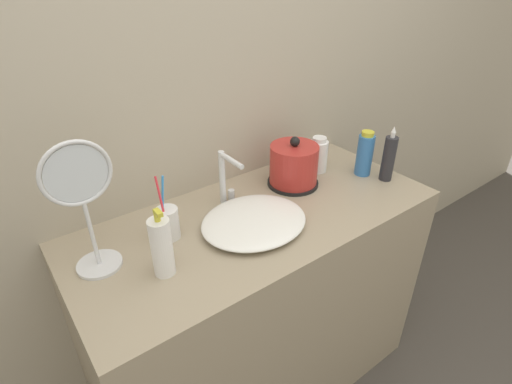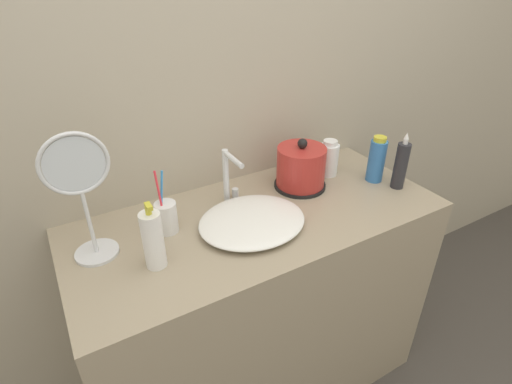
{
  "view_description": "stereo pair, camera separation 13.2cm",
  "coord_description": "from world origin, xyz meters",
  "px_view_note": "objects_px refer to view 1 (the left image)",
  "views": [
    {
      "loc": [
        -0.7,
        -0.63,
        1.66
      ],
      "look_at": [
        -0.02,
        0.29,
        0.99
      ],
      "focal_mm": 28.0,
      "sensor_mm": 36.0,
      "label": 1
    },
    {
      "loc": [
        -0.59,
        -0.7,
        1.66
      ],
      "look_at": [
        -0.02,
        0.29,
        0.99
      ],
      "focal_mm": 28.0,
      "sensor_mm": 36.0,
      "label": 2
    }
  ],
  "objects_px": {
    "faucet": "(226,176)",
    "mouthwash_bottle": "(365,154)",
    "hand_cream_bottle": "(318,155)",
    "electric_kettle": "(294,167)",
    "shampoo_bottle": "(389,158)",
    "vanity_mirror": "(83,200)",
    "toothbrush_cup": "(168,223)",
    "lotion_bottle": "(162,247)"
  },
  "relations": [
    {
      "from": "electric_kettle",
      "to": "toothbrush_cup",
      "type": "relative_size",
      "value": 0.92
    },
    {
      "from": "lotion_bottle",
      "to": "hand_cream_bottle",
      "type": "bearing_deg",
      "value": 13.91
    },
    {
      "from": "shampoo_bottle",
      "to": "vanity_mirror",
      "type": "bearing_deg",
      "value": 171.46
    },
    {
      "from": "electric_kettle",
      "to": "hand_cream_bottle",
      "type": "distance_m",
      "value": 0.16
    },
    {
      "from": "mouthwash_bottle",
      "to": "vanity_mirror",
      "type": "xyz_separation_m",
      "value": [
        -1.05,
        0.08,
        0.13
      ]
    },
    {
      "from": "shampoo_bottle",
      "to": "hand_cream_bottle",
      "type": "xyz_separation_m",
      "value": [
        -0.17,
        0.22,
        -0.02
      ]
    },
    {
      "from": "mouthwash_bottle",
      "to": "vanity_mirror",
      "type": "height_order",
      "value": "vanity_mirror"
    },
    {
      "from": "electric_kettle",
      "to": "vanity_mirror",
      "type": "bearing_deg",
      "value": -177.86
    },
    {
      "from": "shampoo_bottle",
      "to": "mouthwash_bottle",
      "type": "height_order",
      "value": "shampoo_bottle"
    },
    {
      "from": "lotion_bottle",
      "to": "hand_cream_bottle",
      "type": "xyz_separation_m",
      "value": [
        0.79,
        0.19,
        -0.02
      ]
    },
    {
      "from": "vanity_mirror",
      "to": "electric_kettle",
      "type": "bearing_deg",
      "value": 2.14
    },
    {
      "from": "hand_cream_bottle",
      "to": "toothbrush_cup",
      "type": "bearing_deg",
      "value": -175.88
    },
    {
      "from": "toothbrush_cup",
      "to": "vanity_mirror",
      "type": "height_order",
      "value": "vanity_mirror"
    },
    {
      "from": "shampoo_bottle",
      "to": "mouthwash_bottle",
      "type": "distance_m",
      "value": 0.09
    },
    {
      "from": "faucet",
      "to": "shampoo_bottle",
      "type": "distance_m",
      "value": 0.65
    },
    {
      "from": "lotion_bottle",
      "to": "vanity_mirror",
      "type": "relative_size",
      "value": 0.54
    },
    {
      "from": "electric_kettle",
      "to": "mouthwash_bottle",
      "type": "height_order",
      "value": "electric_kettle"
    },
    {
      "from": "faucet",
      "to": "mouthwash_bottle",
      "type": "distance_m",
      "value": 0.59
    },
    {
      "from": "shampoo_bottle",
      "to": "hand_cream_bottle",
      "type": "distance_m",
      "value": 0.27
    },
    {
      "from": "toothbrush_cup",
      "to": "vanity_mirror",
      "type": "bearing_deg",
      "value": -178.84
    },
    {
      "from": "lotion_bottle",
      "to": "shampoo_bottle",
      "type": "distance_m",
      "value": 0.95
    },
    {
      "from": "faucet",
      "to": "electric_kettle",
      "type": "relative_size",
      "value": 1.02
    },
    {
      "from": "faucet",
      "to": "shampoo_bottle",
      "type": "height_order",
      "value": "shampoo_bottle"
    },
    {
      "from": "lotion_bottle",
      "to": "vanity_mirror",
      "type": "distance_m",
      "value": 0.24
    },
    {
      "from": "faucet",
      "to": "mouthwash_bottle",
      "type": "xyz_separation_m",
      "value": [
        0.57,
        -0.14,
        -0.02
      ]
    },
    {
      "from": "electric_kettle",
      "to": "faucet",
      "type": "bearing_deg",
      "value": 173.59
    },
    {
      "from": "hand_cream_bottle",
      "to": "vanity_mirror",
      "type": "height_order",
      "value": "vanity_mirror"
    },
    {
      "from": "shampoo_bottle",
      "to": "hand_cream_bottle",
      "type": "relative_size",
      "value": 1.52
    },
    {
      "from": "shampoo_bottle",
      "to": "vanity_mirror",
      "type": "height_order",
      "value": "vanity_mirror"
    },
    {
      "from": "mouthwash_bottle",
      "to": "vanity_mirror",
      "type": "relative_size",
      "value": 0.47
    },
    {
      "from": "electric_kettle",
      "to": "vanity_mirror",
      "type": "distance_m",
      "value": 0.78
    },
    {
      "from": "toothbrush_cup",
      "to": "lotion_bottle",
      "type": "relative_size",
      "value": 1.02
    },
    {
      "from": "electric_kettle",
      "to": "shampoo_bottle",
      "type": "bearing_deg",
      "value": -30.78
    },
    {
      "from": "hand_cream_bottle",
      "to": "electric_kettle",
      "type": "bearing_deg",
      "value": -170.54
    },
    {
      "from": "shampoo_bottle",
      "to": "toothbrush_cup",
      "type": "bearing_deg",
      "value": 169.0
    },
    {
      "from": "electric_kettle",
      "to": "shampoo_bottle",
      "type": "relative_size",
      "value": 0.89
    },
    {
      "from": "faucet",
      "to": "toothbrush_cup",
      "type": "distance_m",
      "value": 0.27
    },
    {
      "from": "electric_kettle",
      "to": "hand_cream_bottle",
      "type": "xyz_separation_m",
      "value": [
        0.16,
        0.03,
        -0.01
      ]
    },
    {
      "from": "mouthwash_bottle",
      "to": "hand_cream_bottle",
      "type": "bearing_deg",
      "value": 134.24
    },
    {
      "from": "hand_cream_bottle",
      "to": "vanity_mirror",
      "type": "xyz_separation_m",
      "value": [
        -0.92,
        -0.05,
        0.15
      ]
    },
    {
      "from": "mouthwash_bottle",
      "to": "hand_cream_bottle",
      "type": "relative_size",
      "value": 1.25
    },
    {
      "from": "toothbrush_cup",
      "to": "vanity_mirror",
      "type": "xyz_separation_m",
      "value": [
        -0.22,
        -0.0,
        0.17
      ]
    }
  ]
}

